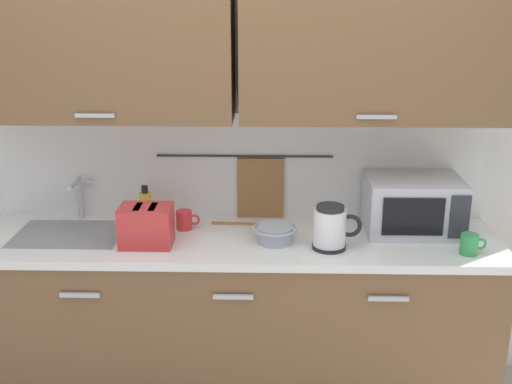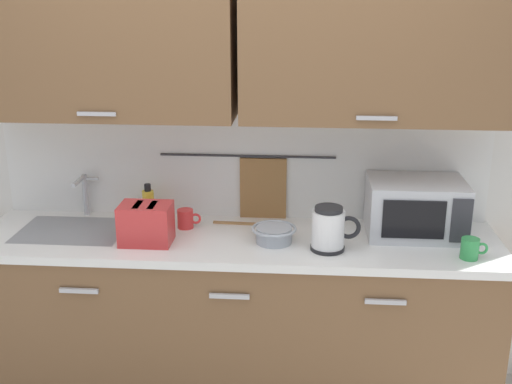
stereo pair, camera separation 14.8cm
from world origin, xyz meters
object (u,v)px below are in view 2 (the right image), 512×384
dish_soap_bottle (148,204)px  mug_by_kettle (470,249)px  electric_kettle (329,229)px  mixing_bowl (274,233)px  toaster (146,224)px  mug_near_sink (186,219)px  wooden_spoon (247,224)px  microwave (415,208)px

dish_soap_bottle → mug_by_kettle: 1.58m
electric_kettle → mixing_bowl: 0.27m
mixing_bowl → toaster: size_ratio=0.84×
mug_by_kettle → mug_near_sink: bearing=168.2°
electric_kettle → wooden_spoon: size_ratio=0.82×
dish_soap_bottle → toaster: size_ratio=0.77×
electric_kettle → mug_near_sink: size_ratio=1.89×
electric_kettle → wooden_spoon: bearing=144.5°
microwave → mixing_bowl: 0.70m
microwave → toaster: microwave is taller
wooden_spoon → toaster: bearing=-148.9°
dish_soap_bottle → wooden_spoon: bearing=-2.8°
electric_kettle → mug_by_kettle: 0.63m
dish_soap_bottle → mug_by_kettle: size_ratio=1.63×
electric_kettle → toaster: electric_kettle is taller
dish_soap_bottle → mug_by_kettle: bearing=-13.4°
dish_soap_bottle → wooden_spoon: dish_soap_bottle is taller
microwave → dish_soap_bottle: 1.34m
mug_near_sink → mixing_bowl: size_ratio=0.56×
mug_near_sink → toaster: size_ratio=0.47×
toaster → wooden_spoon: bearing=31.1°
mixing_bowl → wooden_spoon: bearing=124.4°
mixing_bowl → mug_by_kettle: (0.88, -0.12, 0.00)m
microwave → toaster: (-1.28, -0.21, -0.04)m
dish_soap_bottle → toaster: 0.30m
electric_kettle → dish_soap_bottle: bearing=161.0°
mixing_bowl → wooden_spoon: 0.27m
toaster → mixing_bowl: bearing=4.8°
mug_near_sink → wooden_spoon: bearing=12.2°
microwave → toaster: bearing=-170.5°
toaster → mug_by_kettle: toaster is taller
microwave → mixing_bowl: (-0.68, -0.16, -0.09)m
mug_near_sink → wooden_spoon: (0.30, 0.06, -0.04)m
microwave → wooden_spoon: microwave is taller
mixing_bowl → mug_near_sink: bearing=160.8°
microwave → toaster: 1.29m
microwave → wooden_spoon: bearing=176.1°
mug_near_sink → wooden_spoon: 0.31m
mixing_bowl → toaster: (-0.60, -0.05, 0.05)m
mug_near_sink → mug_by_kettle: bearing=-11.8°
toaster → dish_soap_bottle: bearing=101.6°
electric_kettle → dish_soap_bottle: electric_kettle is taller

